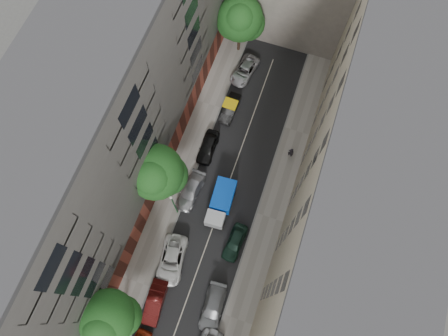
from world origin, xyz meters
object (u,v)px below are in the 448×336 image
at_px(car_right_2, 235,242).
at_px(tree_mid, 156,174).
at_px(pedestrian, 291,152).
at_px(car_left_2, 172,260).
at_px(car_right_1, 213,308).
at_px(tree_far, 240,20).
at_px(car_left_4, 208,147).
at_px(tree_near, 108,319).
at_px(car_left_5, 230,108).
at_px(car_left_6, 245,71).
at_px(car_left_3, 191,191).
at_px(lamp_post, 174,203).
at_px(car_left_1, 155,302).
at_px(tarp_truck, 221,203).

relative_size(car_right_2, tree_mid, 0.45).
height_order(car_right_2, pedestrian, pedestrian).
distance_m(car_left_2, car_right_1, 6.35).
bearing_deg(tree_far, car_left_4, -86.12).
xyz_separation_m(car_left_2, tree_near, (-2.58, -6.92, 4.76)).
bearing_deg(car_left_5, car_left_6, 91.83).
relative_size(car_left_2, tree_near, 0.66).
bearing_deg(tree_mid, pedestrian, 36.64).
bearing_deg(car_right_2, car_left_2, -141.33).
xyz_separation_m(car_left_3, tree_far, (-0.97, 19.84, 4.91)).
height_order(car_left_5, tree_near, tree_near).
bearing_deg(tree_far, car_left_6, -59.88).
bearing_deg(tree_far, lamp_post, -89.06).
distance_m(car_left_1, car_left_3, 12.05).
distance_m(car_right_2, tree_mid, 11.09).
bearing_deg(car_left_2, tree_far, 84.99).
relative_size(car_left_2, pedestrian, 2.95).
height_order(car_left_6, pedestrian, pedestrian).
xyz_separation_m(car_left_2, car_left_3, (-0.80, 7.60, -0.05)).
bearing_deg(tree_near, car_left_5, 84.28).
xyz_separation_m(car_left_6, tree_far, (-1.77, 3.04, 4.94)).
distance_m(tarp_truck, car_left_5, 11.86).
height_order(car_left_4, tree_far, tree_far).
bearing_deg(tarp_truck, car_left_2, -115.22).
xyz_separation_m(tarp_truck, car_right_1, (2.73, -10.31, -0.63)).
bearing_deg(lamp_post, car_right_1, -48.99).
xyz_separation_m(tree_near, tree_mid, (-0.93, 13.61, 0.88)).
bearing_deg(car_left_5, car_left_4, -96.30).
height_order(tarp_truck, car_left_3, tarp_truck).
xyz_separation_m(tarp_truck, pedestrian, (5.50, 8.21, -0.27)).
bearing_deg(car_right_1, tree_far, 99.12).
height_order(car_left_1, tree_far, tree_far).
distance_m(car_left_3, car_right_2, 7.40).
relative_size(car_left_1, car_right_2, 1.08).
bearing_deg(car_right_2, car_left_5, 114.51).
bearing_deg(car_left_2, pedestrian, 52.98).
xyz_separation_m(car_left_4, car_left_5, (0.80, 5.60, -0.05)).
bearing_deg(tree_mid, car_left_4, 67.43).
bearing_deg(tree_mid, car_left_5, 73.86).
distance_m(tarp_truck, car_right_1, 10.68).
distance_m(car_left_2, car_right_2, 6.82).
bearing_deg(car_left_1, lamp_post, 93.05).
height_order(tarp_truck, tree_mid, tree_mid).
distance_m(tarp_truck, car_left_2, 7.87).
distance_m(tree_near, lamp_post, 12.14).
xyz_separation_m(tarp_truck, tree_far, (-4.64, 20.14, 4.27)).
xyz_separation_m(car_right_2, tree_near, (-8.18, -10.81, 4.79)).
bearing_deg(tarp_truck, car_left_1, -107.69).
bearing_deg(car_left_4, car_left_5, 80.50).
bearing_deg(car_left_4, lamp_post, -95.58).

